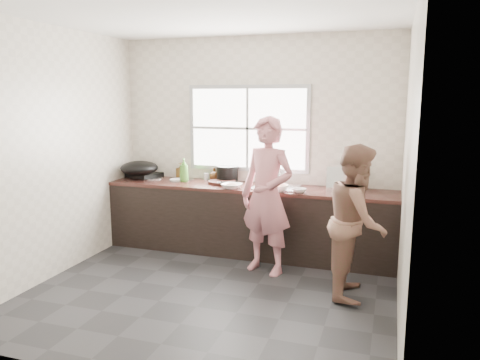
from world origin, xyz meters
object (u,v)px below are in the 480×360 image
(cutting_board, at_px, (222,182))
(pot_lid_left, at_px, (154,178))
(bowl_mince, at_px, (232,186))
(glass_jar, at_px, (206,177))
(person_side, at_px, (357,221))
(bottle_brown_short, at_px, (214,175))
(pot_lid_right, at_px, (185,180))
(dish_rack, at_px, (345,178))
(plate_food, at_px, (178,180))
(black_pot, at_px, (227,174))
(bottle_brown_tall, at_px, (181,171))
(bowl_crabs, at_px, (277,189))
(woman, at_px, (267,201))
(bottle_green, at_px, (184,170))
(burner, at_px, (145,175))
(wok, at_px, (139,168))
(bowl_held, at_px, (299,190))

(cutting_board, relative_size, pot_lid_left, 1.40)
(bowl_mince, relative_size, glass_jar, 2.61)
(person_side, relative_size, bottle_brown_short, 9.91)
(pot_lid_left, relative_size, pot_lid_right, 1.09)
(dish_rack, bearing_deg, plate_food, 178.10)
(plate_food, relative_size, dish_rack, 0.55)
(plate_food, height_order, pot_lid_left, plate_food)
(black_pot, bearing_deg, bowl_mince, -64.09)
(bottle_brown_tall, bearing_deg, bowl_crabs, -16.89)
(bottle_brown_short, bearing_deg, woman, -40.09)
(person_side, relative_size, bowl_mince, 6.36)
(cutting_board, height_order, bowl_mince, bowl_mince)
(woman, xyz_separation_m, bottle_green, (-1.27, 0.57, 0.20))
(bowl_crabs, distance_m, bottle_brown_short, 1.06)
(woman, distance_m, person_side, 1.05)
(glass_jar, bearing_deg, bowl_mince, -40.74)
(burner, relative_size, dish_rack, 0.97)
(glass_jar, distance_m, pot_lid_right, 0.28)
(cutting_board, xyz_separation_m, bowl_mince, (0.23, -0.27, 0.01))
(bowl_crabs, distance_m, pot_lid_right, 1.37)
(wok, bearing_deg, bottle_brown_short, 14.09)
(bowl_crabs, xyz_separation_m, pot_lid_right, (-1.33, 0.33, -0.03))
(burner, bearing_deg, wok, -78.31)
(woman, relative_size, black_pot, 5.88)
(black_pot, height_order, pot_lid_left, black_pot)
(dish_rack, bearing_deg, bottle_brown_short, 173.06)
(person_side, xyz_separation_m, bowl_held, (-0.71, 0.67, 0.14))
(person_side, relative_size, burner, 3.91)
(bottle_green, distance_m, burner, 0.71)
(woman, xyz_separation_m, bowl_crabs, (0.03, 0.34, 0.08))
(bowl_crabs, height_order, dish_rack, dish_rack)
(bottle_green, bearing_deg, bowl_crabs, -9.98)
(cutting_board, height_order, black_pot, black_pot)
(burner, relative_size, pot_lid_right, 1.68)
(bottle_green, xyz_separation_m, dish_rack, (2.04, 0.07, -0.00))
(bowl_mince, height_order, pot_lid_left, bowl_mince)
(bowl_held, distance_m, plate_food, 1.70)
(burner, bearing_deg, plate_food, -11.57)
(woman, height_order, person_side, woman)
(glass_jar, relative_size, dish_rack, 0.23)
(bottle_green, height_order, pot_lid_left, bottle_green)
(plate_food, relative_size, bottle_green, 0.71)
(bowl_held, relative_size, plate_food, 0.93)
(woman, bearing_deg, dish_rack, 57.78)
(burner, relative_size, wok, 0.78)
(bowl_mince, bearing_deg, bottle_brown_tall, 153.46)
(wok, bearing_deg, person_side, -16.64)
(black_pot, distance_m, wok, 1.18)
(dish_rack, bearing_deg, bowl_crabs, -160.26)
(plate_food, bearing_deg, person_side, -21.96)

